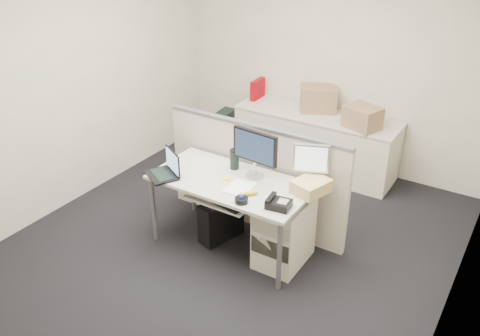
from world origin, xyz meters
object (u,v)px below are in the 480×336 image
Objects in this scene: desk at (231,186)px; laptop at (161,165)px; monitor_main at (255,154)px; desk_phone at (279,204)px.

laptop reaches higher than desk.
monitor_main is at bearing 60.90° from laptop.
desk is 0.63m from desk_phone.
desk is at bearing 155.73° from desk_phone.
monitor_main reaches higher than laptop.
monitor_main is 0.61m from desk_phone.
laptop is at bearing -143.20° from monitor_main.
laptop is (-0.60, -0.28, 0.19)m from desk.
desk_phone is (0.45, -0.36, -0.20)m from monitor_main.
monitor_main is 1.45× the size of laptop.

